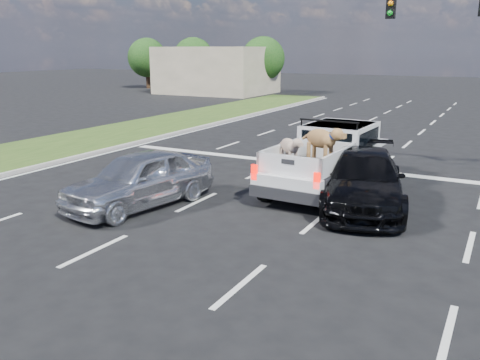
% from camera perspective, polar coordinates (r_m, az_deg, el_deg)
% --- Properties ---
extents(ground, '(160.00, 160.00, 0.00)m').
position_cam_1_polar(ground, '(10.21, -8.80, -9.61)').
color(ground, black).
rests_on(ground, ground).
extents(road_markings, '(17.75, 60.00, 0.01)m').
position_cam_1_polar(road_markings, '(15.64, 5.68, -0.94)').
color(road_markings, silver).
rests_on(road_markings, ground).
extents(grass_median_left, '(5.00, 60.00, 0.10)m').
position_cam_1_polar(grass_median_left, '(22.18, -23.58, 2.61)').
color(grass_median_left, '#274716').
rests_on(grass_median_left, ground).
extents(curb_left, '(0.15, 60.00, 0.14)m').
position_cam_1_polar(curb_left, '(20.34, -19.25, 2.09)').
color(curb_left, '#A59F97').
rests_on(curb_left, ground).
extents(building_left, '(10.00, 8.00, 4.40)m').
position_cam_1_polar(building_left, '(50.48, -2.61, 12.21)').
color(building_left, '#C0AE93').
rests_on(building_left, ground).
extents(tree_far_a, '(4.20, 4.20, 5.40)m').
position_cam_1_polar(tree_far_a, '(57.76, -10.38, 13.35)').
color(tree_far_a, '#332114').
rests_on(tree_far_a, ground).
extents(tree_far_b, '(4.20, 4.20, 5.40)m').
position_cam_1_polar(tree_far_b, '(54.26, -5.26, 13.47)').
color(tree_far_b, '#332114').
rests_on(tree_far_b, ground).
extents(tree_far_c, '(4.20, 4.20, 5.40)m').
position_cam_1_polar(tree_far_c, '(50.33, 2.60, 13.44)').
color(tree_far_c, '#332114').
rests_on(tree_far_c, ground).
extents(pickup_truck, '(2.35, 5.64, 2.08)m').
position_cam_1_polar(pickup_truck, '(15.70, 9.71, 2.64)').
color(pickup_truck, black).
rests_on(pickup_truck, ground).
extents(silver_sedan, '(2.60, 4.71, 1.52)m').
position_cam_1_polar(silver_sedan, '(13.94, -11.20, 0.15)').
color(silver_sedan, silver).
rests_on(silver_sedan, ground).
extents(black_coupe, '(3.32, 5.47, 1.48)m').
position_cam_1_polar(black_coupe, '(14.07, 13.67, 0.07)').
color(black_coupe, black).
rests_on(black_coupe, ground).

